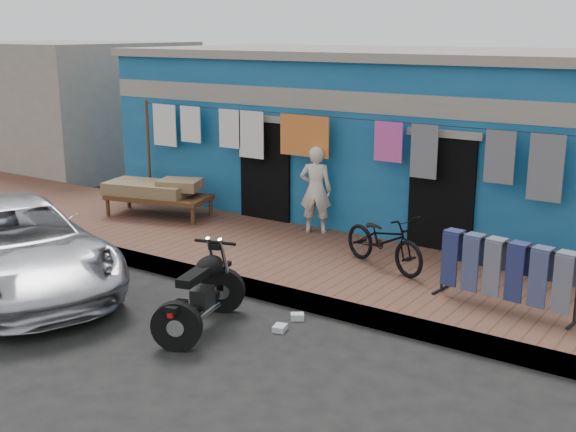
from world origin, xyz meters
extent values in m
plane|color=black|center=(0.00, 0.00, 0.00)|extent=(80.00, 80.00, 0.00)
cube|color=brown|center=(0.00, 3.00, 0.12)|extent=(28.00, 3.00, 0.25)
cube|color=gray|center=(0.00, 1.55, 0.12)|extent=(28.00, 0.10, 0.25)
cube|color=#145083|center=(0.00, 7.00, 1.60)|extent=(12.00, 5.00, 3.20)
cube|color=#9E9384|center=(0.00, 4.56, 2.55)|extent=(12.00, 0.14, 0.35)
cube|color=#9E9384|center=(0.00, 7.00, 3.28)|extent=(12.20, 5.20, 0.16)
cube|color=black|center=(-2.20, 4.48, 1.05)|extent=(1.10, 0.10, 2.10)
cube|color=black|center=(1.30, 4.48, 1.05)|extent=(1.10, 0.10, 2.10)
cube|color=#9E9384|center=(-11.00, 7.00, 1.70)|extent=(6.00, 5.00, 3.40)
cylinder|color=brown|center=(-5.00, 4.25, 1.30)|extent=(0.06, 0.06, 2.10)
cylinder|color=black|center=(0.00, 4.25, 2.30)|extent=(10.00, 0.01, 0.01)
cube|color=silver|center=(-4.52, 4.25, 1.88)|extent=(0.60, 0.02, 0.83)
cube|color=silver|center=(-3.83, 4.25, 1.95)|extent=(0.50, 0.02, 0.70)
cube|color=silver|center=(-2.85, 4.25, 1.94)|extent=(0.50, 0.02, 0.72)
cube|color=silver|center=(-2.35, 4.25, 1.87)|extent=(0.55, 0.02, 0.87)
cube|color=#CC4C26|center=(-1.19, 4.25, 1.94)|extent=(1.00, 0.02, 0.72)
cube|color=#C6489B|center=(0.43, 4.25, 1.97)|extent=(0.50, 0.02, 0.65)
cube|color=slate|center=(1.06, 4.25, 1.87)|extent=(0.45, 0.02, 0.86)
cube|color=slate|center=(2.27, 4.25, 1.90)|extent=(0.45, 0.02, 0.80)
cube|color=slate|center=(2.94, 4.25, 1.81)|extent=(0.50, 0.02, 0.98)
imported|color=silver|center=(-3.43, -0.15, 0.67)|extent=(5.25, 3.74, 1.35)
imported|color=beige|center=(-0.91, 4.20, 1.02)|extent=(0.65, 0.55, 1.54)
imported|color=black|center=(0.98, 3.12, 0.77)|extent=(1.72, 1.11, 1.05)
cube|color=silver|center=(-0.45, 1.20, 0.04)|extent=(0.23, 0.20, 0.09)
cube|color=silver|center=(0.70, 1.20, 0.04)|extent=(0.22, 0.21, 0.09)
cube|color=silver|center=(0.71, 0.77, 0.04)|extent=(0.20, 0.22, 0.08)
camera|label=1|loc=(5.62, -6.24, 3.74)|focal=45.00mm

